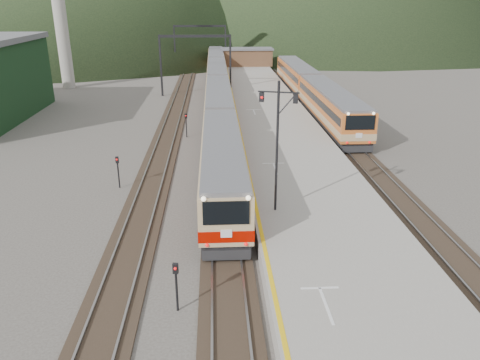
{
  "coord_description": "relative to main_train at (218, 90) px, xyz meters",
  "views": [
    {
      "loc": [
        -0.45,
        -9.2,
        12.27
      ],
      "look_at": [
        1.02,
        17.33,
        2.0
      ],
      "focal_mm": 35.0,
      "sensor_mm": 36.0,
      "label": 1
    }
  ],
  "objects": [
    {
      "name": "track_main",
      "position": [
        0.0,
        -8.25,
        -1.82
      ],
      "size": [
        2.6,
        200.0,
        0.23
      ],
      "color": "black",
      "rests_on": "ground"
    },
    {
      "name": "track_far",
      "position": [
        -5.0,
        -8.25,
        -1.82
      ],
      "size": [
        2.6,
        200.0,
        0.23
      ],
      "color": "black",
      "rests_on": "ground"
    },
    {
      "name": "track_second",
      "position": [
        11.5,
        -8.25,
        -1.82
      ],
      "size": [
        2.6,
        200.0,
        0.23
      ],
      "color": "black",
      "rests_on": "ground"
    },
    {
      "name": "platform",
      "position": [
        5.6,
        -10.25,
        -1.39
      ],
      "size": [
        8.0,
        100.0,
        1.0
      ],
      "primitive_type": "cube",
      "color": "gray",
      "rests_on": "ground"
    },
    {
      "name": "gantry_near",
      "position": [
        -2.85,
        6.75,
        3.7
      ],
      "size": [
        9.55,
        0.25,
        8.0
      ],
      "color": "black",
      "rests_on": "ground"
    },
    {
      "name": "gantry_far",
      "position": [
        -2.85,
        31.75,
        3.7
      ],
      "size": [
        9.55,
        0.25,
        8.0
      ],
      "color": "black",
      "rests_on": "ground"
    },
    {
      "name": "station_shed",
      "position": [
        5.6,
        29.75,
        0.68
      ],
      "size": [
        9.4,
        4.4,
        3.1
      ],
      "color": "brown",
      "rests_on": "platform"
    },
    {
      "name": "main_train",
      "position": [
        0.0,
        0.0,
        0.0
      ],
      "size": [
        2.72,
        74.68,
        3.32
      ],
      "color": "tan",
      "rests_on": "track_main"
    },
    {
      "name": "second_train",
      "position": [
        11.5,
        -0.11,
        0.17
      ],
      "size": [
        3.0,
        40.81,
        3.66
      ],
      "color": "#BF5F26",
      "rests_on": "track_second"
    },
    {
      "name": "signal_mast",
      "position": [
        2.92,
        -33.16,
        3.58
      ],
      "size": [
        2.13,
        0.74,
        7.35
      ],
      "color": "black",
      "rests_on": "platform"
    },
    {
      "name": "short_signal_a",
      "position": [
        -2.17,
        -40.88,
        -0.43
      ],
      "size": [
        0.24,
        0.19,
        2.27
      ],
      "color": "black",
      "rests_on": "ground"
    },
    {
      "name": "short_signal_b",
      "position": [
        -3.15,
        -14.09,
        -0.43
      ],
      "size": [
        0.26,
        0.22,
        2.27
      ],
      "color": "black",
      "rests_on": "ground"
    },
    {
      "name": "short_signal_c",
      "position": [
        -7.17,
        -26.77,
        -0.43
      ],
      "size": [
        0.24,
        0.19,
        2.27
      ],
      "color": "black",
      "rests_on": "ground"
    }
  ]
}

